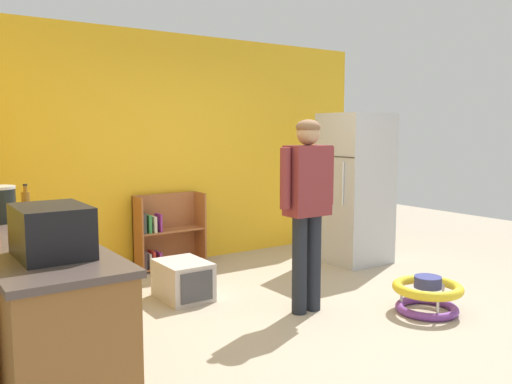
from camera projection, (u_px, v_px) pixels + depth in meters
ground_plane at (307, 314)px, 4.60m from camera, size 12.00×12.00×0.00m
back_wall at (183, 150)px, 6.35m from camera, size 5.20×0.06×2.70m
kitchen_counter at (31, 306)px, 3.44m from camera, size 0.65×2.33×0.90m
refrigerator at (355, 188)px, 6.34m from camera, size 0.73×0.68×1.78m
bookshelf at (165, 235)px, 6.13m from camera, size 0.80×0.28×0.85m
standing_person at (307, 198)px, 4.55m from camera, size 0.57×0.22×1.67m
baby_walker at (427, 295)px, 4.63m from camera, size 0.60×0.60×0.32m
pet_carrier at (183, 280)px, 5.00m from camera, size 0.42×0.55×0.36m
microwave at (52, 231)px, 2.89m from camera, size 0.37×0.48×0.28m
banana_bunch at (38, 222)px, 3.82m from camera, size 0.15×0.16×0.04m
amber_bottle at (26, 202)px, 4.37m from camera, size 0.07×0.07×0.25m
white_cup at (39, 225)px, 3.60m from camera, size 0.08×0.08×0.09m
yellow_cup at (59, 224)px, 3.61m from camera, size 0.08×0.08×0.09m
teal_cup at (36, 235)px, 3.24m from camera, size 0.08×0.08×0.09m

